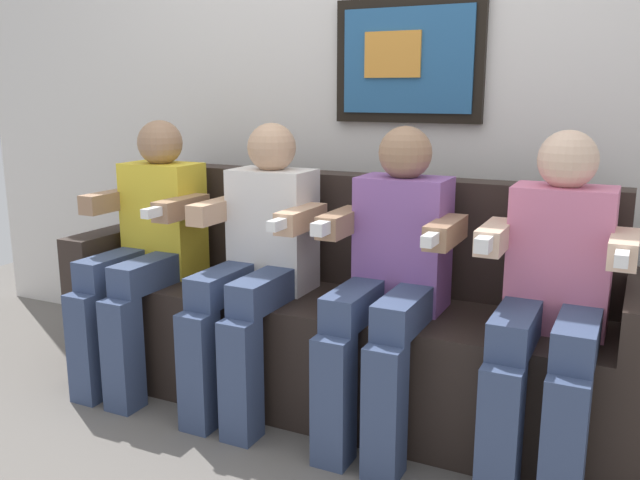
{
  "coord_description": "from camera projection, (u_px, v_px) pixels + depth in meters",
  "views": [
    {
      "loc": [
        1.04,
        -1.99,
        1.23
      ],
      "look_at": [
        0.0,
        0.15,
        0.7
      ],
      "focal_mm": 37.67,
      "sensor_mm": 36.0,
      "label": 1
    }
  ],
  "objects": [
    {
      "name": "person_right_center",
      "position": [
        391.0,
        273.0,
        2.35
      ],
      "size": [
        0.46,
        0.56,
        1.11
      ],
      "color": "#8C59A5",
      "rests_on": "ground_plane"
    },
    {
      "name": "back_wall_assembly",
      "position": [
        384.0,
        74.0,
        2.84
      ],
      "size": [
        4.72,
        0.1,
        2.6
      ],
      "color": "silver",
      "rests_on": "ground_plane"
    },
    {
      "name": "person_leftmost",
      "position": [
        147.0,
        243.0,
        2.81
      ],
      "size": [
        0.46,
        0.56,
        1.11
      ],
      "color": "yellow",
      "rests_on": "ground_plane"
    },
    {
      "name": "person_left_center",
      "position": [
        258.0,
        257.0,
        2.58
      ],
      "size": [
        0.46,
        0.56,
        1.11
      ],
      "color": "white",
      "rests_on": "ground_plane"
    },
    {
      "name": "ground_plane",
      "position": [
        302.0,
        434.0,
        2.46
      ],
      "size": [
        6.14,
        6.14,
        0.0
      ],
      "primitive_type": "plane",
      "color": "#66605B"
    },
    {
      "name": "person_rightmost",
      "position": [
        553.0,
        293.0,
        2.12
      ],
      "size": [
        0.46,
        0.56,
        1.11
      ],
      "color": "pink",
      "rests_on": "ground_plane"
    },
    {
      "name": "couch",
      "position": [
        339.0,
        326.0,
        2.68
      ],
      "size": [
        2.32,
        0.58,
        0.9
      ],
      "color": "#2D231E",
      "rests_on": "ground_plane"
    }
  ]
}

